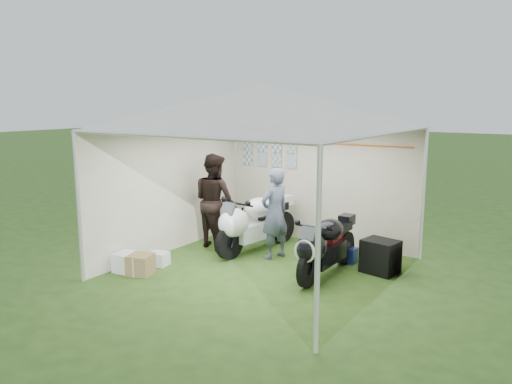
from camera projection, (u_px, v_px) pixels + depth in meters
ground at (262, 269)px, 8.24m from camera, size 80.00×80.00×0.00m
canopy_tent at (264, 111)px, 7.80m from camera, size 5.66×5.66×3.00m
motorcycle_white at (253, 222)px, 9.10m from camera, size 0.63×2.06×1.02m
motorcycle_black at (325, 245)px, 7.80m from camera, size 0.43×1.89×0.93m
paddock_stand at (346, 255)px, 8.57m from camera, size 0.35×0.22×0.26m
person_dark_jacket at (214, 201)px, 9.38m from camera, size 1.01×0.87×1.78m
person_blue_jacket at (275, 213)px, 8.70m from camera, size 0.54×0.67×1.61m
equipment_box at (380, 256)px, 8.03m from camera, size 0.61×0.52×0.54m
crate_0 at (130, 263)px, 8.07m from camera, size 0.50×0.41×0.31m
crate_1 at (141, 264)px, 7.97m from camera, size 0.45×0.45×0.32m
crate_2 at (159, 259)px, 8.42m from camera, size 0.35×0.30×0.22m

